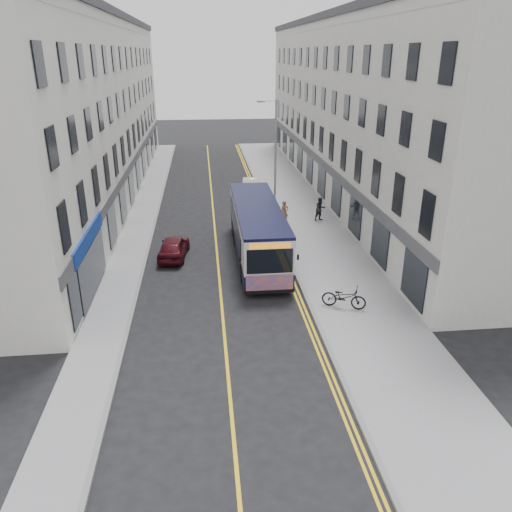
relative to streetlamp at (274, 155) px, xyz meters
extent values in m
plane|color=black|center=(-4.17, -14.00, -4.38)|extent=(140.00, 140.00, 0.00)
cube|color=gray|center=(2.08, -2.00, -4.32)|extent=(4.50, 64.00, 0.12)
cube|color=gray|center=(-9.17, -2.00, -4.32)|extent=(2.00, 64.00, 0.12)
cube|color=slate|center=(-0.17, -2.00, -4.32)|extent=(0.18, 64.00, 0.13)
cube|color=slate|center=(-8.17, -2.00, -4.32)|extent=(0.18, 64.00, 0.13)
cube|color=yellow|center=(-4.17, -2.00, -4.38)|extent=(0.12, 64.00, 0.01)
cube|color=yellow|center=(-0.62, -2.00, -4.38)|extent=(0.10, 64.00, 0.01)
cube|color=yellow|center=(-0.42, -2.00, -4.38)|extent=(0.10, 64.00, 0.01)
cube|color=silver|center=(7.33, 7.00, 2.12)|extent=(6.00, 46.00, 13.00)
cube|color=silver|center=(-13.17, 7.00, 2.12)|extent=(6.00, 46.00, 13.00)
cylinder|color=#95989D|center=(0.08, 0.00, -0.38)|extent=(0.14, 0.14, 8.00)
cylinder|color=#95989D|center=(-0.42, 0.00, 3.52)|extent=(1.00, 0.08, 0.08)
cube|color=#95989D|center=(-0.92, 0.00, 3.47)|extent=(0.50, 0.18, 0.12)
cube|color=black|center=(-1.91, -7.13, -3.63)|extent=(2.36, 10.39, 0.85)
cube|color=#BABCC1|center=(-1.91, -7.13, -2.35)|extent=(2.36, 10.39, 1.70)
cube|color=black|center=(-1.91, -7.13, -1.43)|extent=(2.38, 10.39, 0.15)
cube|color=black|center=(-3.11, -6.57, -2.54)|extent=(0.04, 8.12, 1.09)
cube|color=black|center=(-0.71, -6.57, -2.54)|extent=(0.04, 8.12, 1.09)
cube|color=black|center=(-1.91, -12.35, -2.45)|extent=(2.13, 0.04, 1.18)
cube|color=#EA5413|center=(-1.91, -12.35, -3.58)|extent=(2.22, 0.04, 0.90)
cube|color=orange|center=(-1.91, -12.36, -1.69)|extent=(1.89, 0.04, 0.26)
cylinder|color=black|center=(-2.97, -10.25, -3.91)|extent=(0.26, 0.94, 0.94)
cylinder|color=black|center=(-0.84, -10.25, -3.91)|extent=(0.26, 0.94, 0.94)
cylinder|color=black|center=(-2.97, -5.06, -3.91)|extent=(0.26, 0.94, 0.94)
cylinder|color=black|center=(-0.84, -5.06, -3.91)|extent=(0.26, 0.94, 0.94)
cylinder|color=black|center=(-2.97, -3.35, -3.91)|extent=(0.26, 0.94, 0.94)
cylinder|color=black|center=(-0.84, -3.35, -3.91)|extent=(0.26, 0.94, 0.94)
imported|color=black|center=(1.27, -13.72, -3.74)|extent=(2.09, 1.41, 1.04)
imported|color=brown|center=(0.51, -1.68, -3.48)|extent=(0.66, 0.54, 1.56)
imported|color=black|center=(3.02, -1.30, -3.46)|extent=(0.95, 0.85, 1.61)
imported|color=white|center=(-0.97, 6.14, -3.74)|extent=(1.81, 4.05, 1.29)
imported|color=#440B14|center=(-6.61, -6.58, -3.77)|extent=(1.87, 3.76, 1.23)
camera|label=1|loc=(-4.75, -33.11, 6.40)|focal=35.00mm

